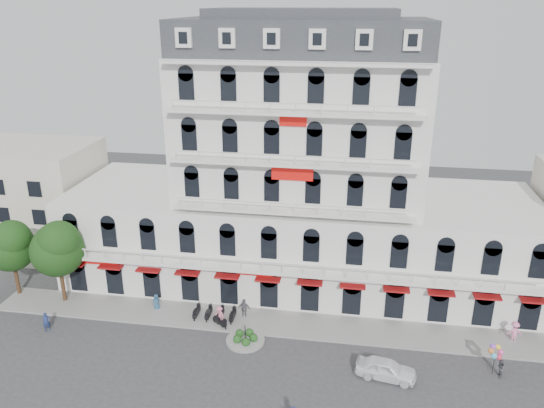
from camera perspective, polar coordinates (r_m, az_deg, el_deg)
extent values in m
plane|color=#38383A|center=(40.22, -0.31, -19.89)|extent=(120.00, 120.00, 0.00)
cube|color=gray|center=(47.28, 1.53, -12.76)|extent=(53.00, 4.00, 0.16)
cube|color=silver|center=(52.98, 2.89, -3.40)|extent=(45.00, 14.00, 9.00)
cube|color=silver|center=(49.48, 3.13, 8.29)|extent=(22.00, 12.00, 13.00)
cube|color=#2D3035|center=(48.37, 3.32, 17.58)|extent=(21.56, 11.76, 3.00)
cube|color=#2D3035|center=(48.30, 3.37, 19.83)|extent=(15.84, 8.64, 0.80)
cube|color=maroon|center=(46.77, 1.82, -8.26)|extent=(40.50, 1.00, 0.15)
cube|color=red|center=(44.25, 2.20, 3.42)|extent=(3.50, 0.10, 1.40)
cube|color=beige|center=(64.37, -24.44, 0.60)|extent=(14.00, 10.00, 12.00)
cylinder|color=gray|center=(45.25, -2.89, -14.45)|extent=(3.20, 3.20, 0.24)
cylinder|color=black|center=(44.80, -2.91, -13.63)|extent=(0.08, 0.08, 1.40)
sphere|color=#184517|center=(44.94, -1.99, -14.20)|extent=(0.70, 0.70, 0.70)
sphere|color=#184517|center=(45.55, -2.44, -13.66)|extent=(0.70, 0.70, 0.70)
sphere|color=#184517|center=(45.50, -3.49, -13.73)|extent=(0.70, 0.70, 0.70)
sphere|color=#184517|center=(44.85, -3.74, -14.32)|extent=(0.70, 0.70, 0.70)
sphere|color=#184517|center=(44.49, -2.82, -14.62)|extent=(0.70, 0.70, 0.70)
cylinder|color=#382314|center=(56.29, -25.76, -7.18)|extent=(0.36, 0.36, 3.52)
sphere|color=#113811|center=(54.97, -26.28, -4.22)|extent=(4.48, 4.48, 4.48)
sphere|color=#113811|center=(54.07, -26.20, -3.40)|extent=(3.52, 3.52, 3.52)
sphere|color=#113811|center=(55.17, -26.56, -3.45)|extent=(3.20, 3.20, 3.20)
cylinder|color=#382314|center=(53.27, -21.60, -7.98)|extent=(0.36, 0.36, 3.74)
sphere|color=#113811|center=(51.80, -22.09, -4.67)|extent=(4.76, 4.76, 4.76)
sphere|color=#113811|center=(50.88, -21.94, -3.74)|extent=(3.74, 3.74, 3.74)
sphere|color=#113811|center=(51.96, -22.41, -3.81)|extent=(3.40, 3.40, 3.40)
imported|color=white|center=(42.12, 12.16, -16.94)|extent=(4.71, 2.53, 1.52)
cube|color=black|center=(46.90, -5.64, -12.48)|extent=(1.42, 1.17, 0.35)
torus|color=black|center=(46.69, -5.19, -13.03)|extent=(0.56, 0.45, 0.60)
torus|color=black|center=(47.41, -6.06, -12.49)|extent=(0.56, 0.45, 0.60)
imported|color=pink|center=(46.52, -5.67, -11.76)|extent=(1.18, 1.09, 1.60)
imported|color=#265072|center=(50.03, -12.33, -10.28)|extent=(0.80, 0.57, 1.56)
imported|color=#5E5D65|center=(47.79, -2.98, -11.17)|extent=(1.11, 0.51, 1.85)
imported|color=pink|center=(48.92, 24.61, -12.42)|extent=(1.27, 0.78, 1.91)
imported|color=navy|center=(49.90, -23.10, -11.60)|extent=(0.75, 0.73, 1.74)
imported|color=#55565D|center=(44.66, 23.31, -15.97)|extent=(0.56, 0.72, 1.47)
cylinder|color=black|center=(44.64, 22.76, -15.47)|extent=(0.04, 0.04, 2.00)
sphere|color=#E54C99|center=(44.17, 23.40, -14.41)|extent=(0.44, 0.44, 0.44)
sphere|color=yellow|center=(44.25, 23.12, -13.97)|extent=(0.44, 0.44, 0.44)
sphere|color=#994CD8|center=(44.15, 22.67, -13.95)|extent=(0.44, 0.44, 0.44)
sphere|color=orange|center=(43.97, 22.50, -14.38)|extent=(0.44, 0.44, 0.44)
sphere|color=#4CB2E5|center=(43.90, 22.77, -14.85)|extent=(0.44, 0.44, 0.44)
sphere|color=#D8334C|center=(44.02, 23.22, -14.90)|extent=(0.44, 0.44, 0.44)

